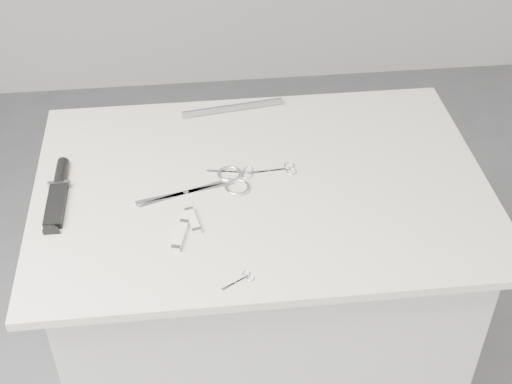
{
  "coord_description": "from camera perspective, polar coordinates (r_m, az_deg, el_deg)",
  "views": [
    {
      "loc": [
        -0.15,
        -1.22,
        1.91
      ],
      "look_at": [
        -0.02,
        -0.03,
        0.92
      ],
      "focal_mm": 50.0,
      "sensor_mm": 36.0,
      "label": 1
    }
  ],
  "objects": [
    {
      "name": "plinth",
      "position": [
        1.9,
        0.38,
        -10.34
      ],
      "size": [
        0.9,
        0.6,
        0.9
      ],
      "primitive_type": "cube",
      "color": "beige",
      "rests_on": "ground"
    },
    {
      "name": "tiny_scissors",
      "position": [
        1.36,
        -1.19,
        -7.03
      ],
      "size": [
        0.07,
        0.05,
        0.0
      ],
      "rotation": [
        0.0,
        0.0,
        0.53
      ],
      "color": "silver",
      "rests_on": "display_board"
    },
    {
      "name": "pocket_knife_a",
      "position": [
        1.45,
        -6.08,
        -3.48
      ],
      "size": [
        0.04,
        0.09,
        0.01
      ],
      "rotation": [
        0.0,
        0.0,
        1.31
      ],
      "color": "#EDE7CF",
      "rests_on": "display_board"
    },
    {
      "name": "embroidery_scissors_a",
      "position": [
        1.6,
        -1.44,
        1.59
      ],
      "size": [
        0.1,
        0.05,
        0.0
      ],
      "rotation": [
        0.0,
        0.0,
        -0.18
      ],
      "color": "silver",
      "rests_on": "display_board"
    },
    {
      "name": "pocket_knife_b",
      "position": [
        1.48,
        -5.08,
        -2.3
      ],
      "size": [
        0.03,
        0.08,
        0.01
      ],
      "rotation": [
        0.0,
        0.0,
        1.76
      ],
      "color": "#EDE7CF",
      "rests_on": "display_board"
    },
    {
      "name": "embroidery_scissors_b",
      "position": [
        1.61,
        1.98,
        1.8
      ],
      "size": [
        0.11,
        0.05,
        0.0
      ],
      "rotation": [
        0.0,
        0.0,
        0.07
      ],
      "color": "silver",
      "rests_on": "display_board"
    },
    {
      "name": "large_shears",
      "position": [
        1.57,
        -3.16,
        0.58
      ],
      "size": [
        0.25,
        0.13,
        0.01
      ],
      "rotation": [
        0.0,
        0.0,
        0.27
      ],
      "color": "silver",
      "rests_on": "display_board"
    },
    {
      "name": "metal_rail",
      "position": [
        1.81,
        -1.89,
        6.75
      ],
      "size": [
        0.26,
        0.06,
        0.02
      ],
      "primitive_type": "cylinder",
      "rotation": [
        0.0,
        1.57,
        0.15
      ],
      "color": "gray",
      "rests_on": "display_board"
    },
    {
      "name": "display_board",
      "position": [
        1.58,
        0.45,
        0.47
      ],
      "size": [
        1.0,
        0.7,
        0.02
      ],
      "primitive_type": "cube",
      "color": "beige",
      "rests_on": "plinth"
    },
    {
      "name": "sheathed_knife",
      "position": [
        1.6,
        -15.53,
        0.13
      ],
      "size": [
        0.05,
        0.22,
        0.03
      ],
      "rotation": [
        0.0,
        0.0,
        1.56
      ],
      "color": "black",
      "rests_on": "display_board"
    }
  ]
}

